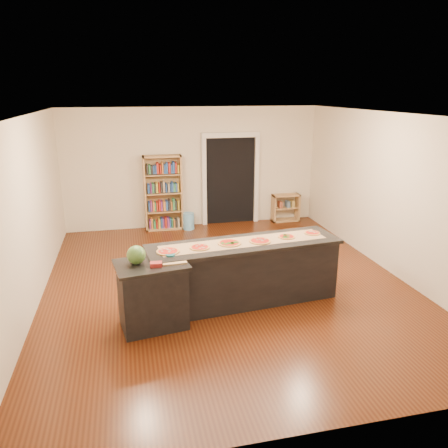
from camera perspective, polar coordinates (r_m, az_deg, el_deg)
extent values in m
cube|color=beige|center=(7.05, 0.36, 2.64)|extent=(6.00, 7.00, 2.80)
cube|color=#4E220D|center=(7.52, 0.34, -7.72)|extent=(6.00, 7.00, 0.01)
cube|color=white|center=(6.84, 0.38, 14.05)|extent=(6.00, 7.00, 0.01)
cube|color=black|center=(10.64, 0.82, 5.67)|extent=(1.20, 0.02, 2.10)
cube|color=silver|center=(10.46, -2.60, 5.46)|extent=(0.10, 0.08, 2.10)
cube|color=silver|center=(10.76, 4.26, 5.76)|extent=(0.10, 0.08, 2.10)
cube|color=silver|center=(10.43, 0.91, 11.55)|extent=(1.40, 0.08, 0.12)
cube|color=black|center=(6.75, 2.63, -6.51)|extent=(2.86, 0.71, 0.92)
cube|color=black|center=(6.57, 2.69, -2.63)|extent=(2.94, 0.80, 0.05)
cube|color=black|center=(6.15, -9.31, -9.30)|extent=(0.87, 0.61, 0.90)
cube|color=black|center=(5.96, -9.52, -5.26)|extent=(0.95, 0.69, 0.04)
cube|color=tan|center=(10.24, -7.94, 4.03)|extent=(0.87, 0.31, 1.75)
cube|color=tan|center=(11.03, 8.04, 2.13)|extent=(0.68, 0.29, 0.68)
cylinder|color=#63ABDE|center=(10.34, -4.65, 0.39)|extent=(0.27, 0.27, 0.39)
cube|color=#957B4D|center=(6.58, 2.64, -2.36)|extent=(2.58, 0.72, 0.00)
sphere|color=#144214|center=(5.93, -11.39, -3.98)|extent=(0.25, 0.25, 0.25)
cube|color=tan|center=(5.94, -6.55, -4.89)|extent=(0.33, 0.23, 0.02)
cube|color=maroon|center=(5.83, -8.85, -5.24)|extent=(0.16, 0.12, 0.06)
cylinder|color=#195966|center=(6.10, -7.03, -4.15)|extent=(0.14, 0.14, 0.05)
cylinder|color=#B28B44|center=(6.22, -7.33, -3.57)|extent=(0.33, 0.33, 0.02)
cylinder|color=#A5190C|center=(6.22, -7.33, -3.49)|extent=(0.27, 0.27, 0.00)
cylinder|color=#B28B44|center=(6.33, -3.19, -3.07)|extent=(0.29, 0.29, 0.02)
cylinder|color=#A5190C|center=(6.33, -3.19, -2.99)|extent=(0.24, 0.24, 0.00)
cylinder|color=#B28B44|center=(6.50, 0.71, -2.51)|extent=(0.33, 0.33, 0.02)
cylinder|color=#A5190C|center=(6.49, 0.71, -2.43)|extent=(0.27, 0.27, 0.00)
cylinder|color=#B28B44|center=(6.61, 4.72, -2.22)|extent=(0.33, 0.33, 0.02)
cylinder|color=#A5190C|center=(6.61, 4.73, -2.15)|extent=(0.27, 0.27, 0.00)
cylinder|color=#B28B44|center=(6.84, 8.17, -1.65)|extent=(0.28, 0.28, 0.02)
cylinder|color=#A5190C|center=(6.84, 8.17, -1.58)|extent=(0.23, 0.23, 0.00)
cylinder|color=#B28B44|center=(7.09, 11.45, -1.16)|extent=(0.27, 0.27, 0.02)
cylinder|color=#A5190C|center=(7.09, 11.45, -1.09)|extent=(0.22, 0.22, 0.00)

